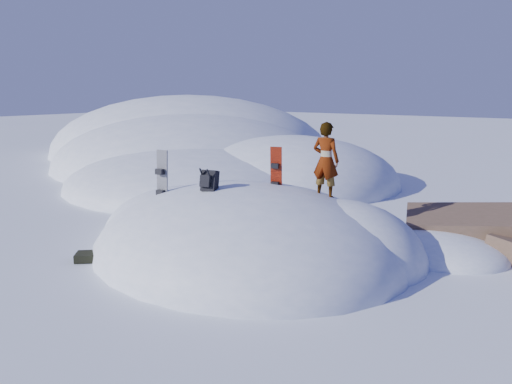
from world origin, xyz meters
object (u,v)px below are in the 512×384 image
Objects in this scene: snowboard_dark at (162,184)px; person at (326,160)px; backpack at (209,181)px; snowboard_red at (276,177)px.

person is at bearing 23.03° from snowboard_dark.
backpack is at bearing -4.14° from snowboard_dark.
snowboard_dark reaches higher than backpack.
snowboard_red is 0.87× the size of snowboard_dark.
snowboard_dark is 1.39m from backpack.
person reaches higher than snowboard_red.
snowboard_dark is 3.62m from person.
snowboard_red is at bearing 16.73° from person.
snowboard_dark is 0.97× the size of person.
snowboard_red is 1.15m from person.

